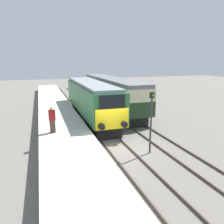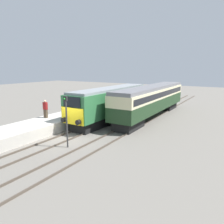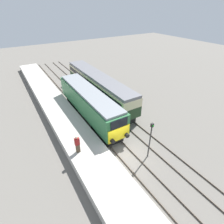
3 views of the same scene
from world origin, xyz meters
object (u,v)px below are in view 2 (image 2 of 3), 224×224
object	(u,v)px
locomotive	(111,102)
person_on_platform	(45,109)
signal_post	(66,117)
passenger_carriage	(152,98)

from	to	relation	value
locomotive	person_on_platform	size ratio (longest dim) A/B	7.55
locomotive	person_on_platform	distance (m)	7.31
signal_post	locomotive	bearing A→B (deg)	100.43
passenger_carriage	person_on_platform	size ratio (longest dim) A/B	9.26
locomotive	person_on_platform	bearing A→B (deg)	-124.11
passenger_carriage	signal_post	xyz separation A→B (m)	(-1.70, -13.25, 0.04)
locomotive	passenger_carriage	xyz separation A→B (m)	(3.40, 4.01, 0.21)
locomotive	passenger_carriage	size ratio (longest dim) A/B	0.82
person_on_platform	signal_post	world-z (taller)	signal_post
locomotive	signal_post	distance (m)	9.39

